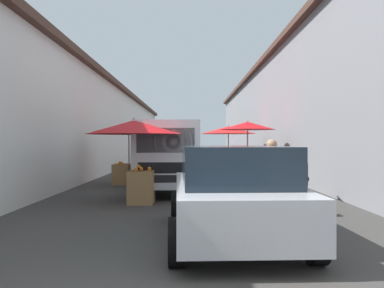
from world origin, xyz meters
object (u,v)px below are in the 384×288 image
at_px(vendor_in_shade, 272,172).
at_px(plastic_stool, 173,175).
at_px(fruit_stall_far_right, 128,137).
at_px(delivery_truck, 167,158).
at_px(fruit_stall_far_left, 229,134).
at_px(parked_scooter, 303,185).
at_px(hatchback_car, 232,192).
at_px(vendor_by_crates, 144,154).
at_px(fruit_stall_near_left, 135,137).
at_px(fruit_stall_near_right, 247,138).

xyz_separation_m(vendor_in_shade, plastic_stool, (6.40, 2.27, -0.57)).
relative_size(fruit_stall_far_right, delivery_truck, 0.45).
distance_m(fruit_stall_far_left, parked_scooter, 10.90).
bearing_deg(fruit_stall_far_left, plastic_stool, 156.80).
distance_m(hatchback_car, delivery_truck, 5.45).
distance_m(vendor_by_crates, vendor_in_shade, 12.85).
xyz_separation_m(fruit_stall_far_left, plastic_stool, (-6.14, 2.63, -1.58)).
bearing_deg(vendor_by_crates, fruit_stall_far_right, -179.00).
bearing_deg(vendor_in_shade, fruit_stall_near_left, 56.61).
height_order(fruit_stall_far_right, delivery_truck, fruit_stall_far_right).
distance_m(fruit_stall_far_right, vendor_in_shade, 7.49).
bearing_deg(delivery_truck, fruit_stall_near_left, 154.30).
height_order(hatchback_car, parked_scooter, hatchback_car).
height_order(vendor_by_crates, parked_scooter, vendor_by_crates).
bearing_deg(plastic_stool, fruit_stall_far_left, -23.20).
relative_size(fruit_stall_far_left, fruit_stall_near_right, 1.20).
bearing_deg(delivery_truck, fruit_stall_far_left, -16.51).
bearing_deg(vendor_in_shade, fruit_stall_far_right, 31.67).
bearing_deg(fruit_stall_far_right, delivery_truck, -151.19).
height_order(fruit_stall_near_right, vendor_by_crates, fruit_stall_near_right).
distance_m(fruit_stall_near_left, vendor_in_shade, 3.70).
bearing_deg(fruit_stall_far_right, vendor_by_crates, 1.00).
relative_size(fruit_stall_near_right, vendor_in_shade, 1.53).
bearing_deg(plastic_stool, fruit_stall_near_right, -64.15).
bearing_deg(fruit_stall_near_right, fruit_stall_far_right, 107.88).
bearing_deg(fruit_stall_near_left, vendor_by_crates, 5.51).
height_order(delivery_truck, plastic_stool, delivery_truck).
bearing_deg(fruit_stall_near_left, fruit_stall_far_right, 11.49).
xyz_separation_m(fruit_stall_near_right, plastic_stool, (-1.41, 2.91, -1.35)).
bearing_deg(parked_scooter, hatchback_car, 149.36).
xyz_separation_m(fruit_stall_far_left, delivery_truck, (-9.08, 2.69, -0.86)).
distance_m(delivery_truck, plastic_stool, 3.03).
xyz_separation_m(hatchback_car, delivery_truck, (5.28, 1.33, 0.30)).
bearing_deg(fruit_stall_far_right, fruit_stall_near_right, -72.12).
distance_m(vendor_by_crates, parked_scooter, 11.65).
height_order(fruit_stall_near_right, plastic_stool, fruit_stall_near_right).
height_order(fruit_stall_far_right, hatchback_car, fruit_stall_far_right).
xyz_separation_m(fruit_stall_near_left, parked_scooter, (-0.23, -4.16, -1.19)).
bearing_deg(hatchback_car, fruit_stall_far_right, 19.67).
bearing_deg(hatchback_car, fruit_stall_near_left, 28.06).
xyz_separation_m(fruit_stall_far_left, parked_scooter, (-10.78, -0.76, -1.46)).
relative_size(delivery_truck, parked_scooter, 2.99).
bearing_deg(plastic_stool, parked_scooter, -143.82).
xyz_separation_m(fruit_stall_far_left, fruit_stall_near_right, (-4.73, -0.28, -0.22)).
bearing_deg(delivery_truck, vendor_by_crates, 10.92).
distance_m(fruit_stall_far_right, vendor_by_crates, 5.93).
height_order(fruit_stall_far_left, plastic_stool, fruit_stall_far_left).
height_order(fruit_stall_far_left, fruit_stall_near_right, fruit_stall_far_left).
xyz_separation_m(fruit_stall_near_left, delivery_truck, (1.46, -0.70, -0.60)).
distance_m(hatchback_car, vendor_by_crates, 14.35).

